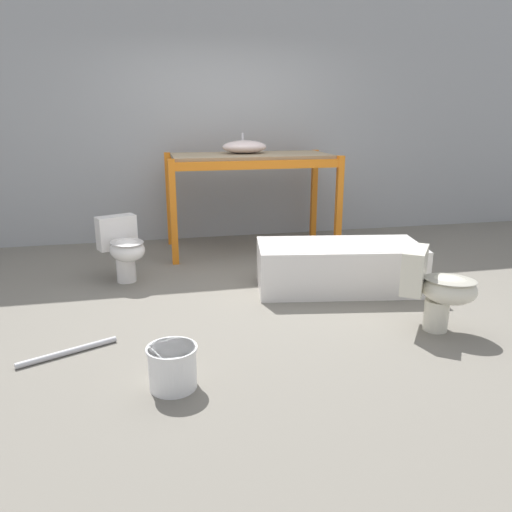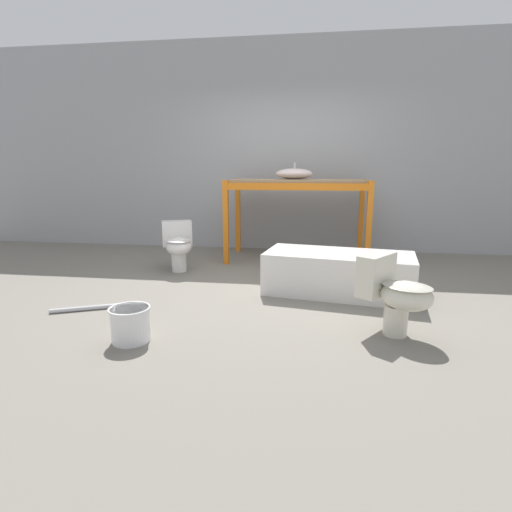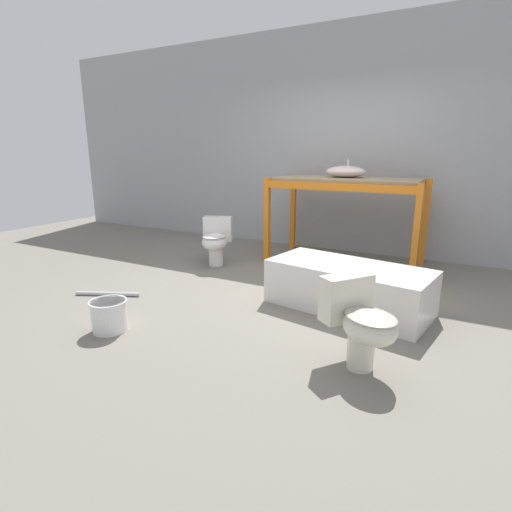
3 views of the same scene
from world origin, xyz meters
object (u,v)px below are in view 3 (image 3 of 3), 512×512
toilet_near (361,320)px  bucket_white (109,315)px  bathtub_main (348,284)px  toilet_far (216,239)px  sink_basin (345,172)px

toilet_near → bucket_white: (-1.99, -0.42, -0.21)m
bathtub_main → toilet_far: size_ratio=2.51×
sink_basin → toilet_far: sink_basin is taller
sink_basin → toilet_near: size_ratio=0.81×
sink_basin → toilet_near: (0.93, -2.67, -0.86)m
toilet_near → toilet_far: (-2.33, 1.68, 0.00)m
bathtub_main → bucket_white: (-1.62, -1.44, -0.11)m
bathtub_main → toilet_near: bearing=-60.6°
bucket_white → toilet_near: bearing=11.9°
sink_basin → bathtub_main: 1.99m
sink_basin → toilet_near: sink_basin is taller
toilet_near → bucket_white: 2.04m
toilet_far → bucket_white: 2.14m
bathtub_main → bucket_white: bathtub_main is taller
sink_basin → bathtub_main: sink_basin is taller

